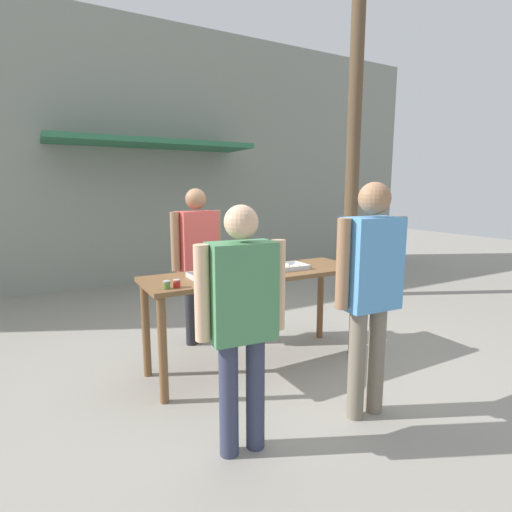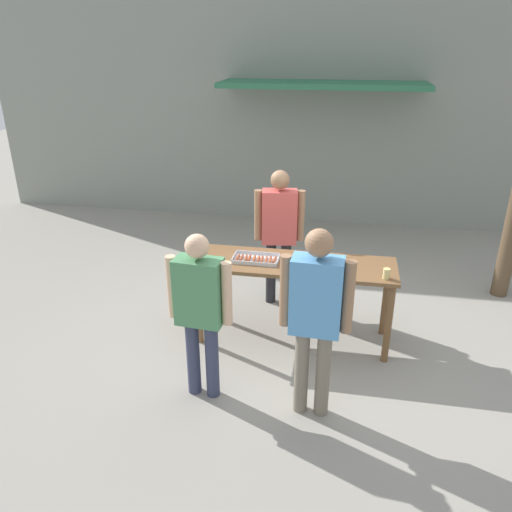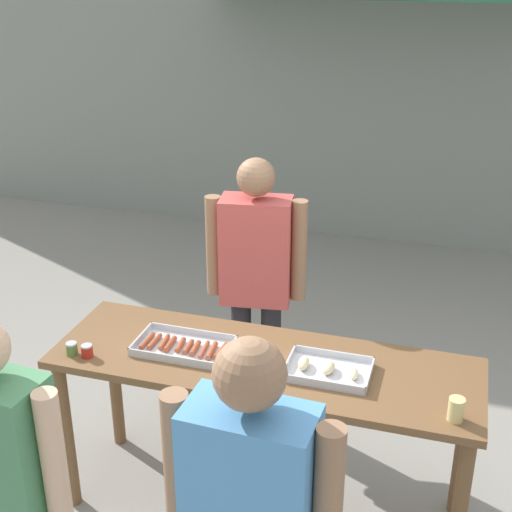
# 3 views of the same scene
# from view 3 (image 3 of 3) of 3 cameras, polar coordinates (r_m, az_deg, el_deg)

# --- Properties ---
(ground_plane) EXTENTS (24.00, 24.00, 0.00)m
(ground_plane) POSITION_cam_3_polar(r_m,az_deg,el_deg) (4.05, 0.56, -19.32)
(ground_plane) COLOR gray
(building_facade_back) EXTENTS (12.00, 1.11, 4.50)m
(building_facade_back) POSITION_cam_3_polar(r_m,az_deg,el_deg) (6.89, 10.56, 19.17)
(building_facade_back) COLOR gray
(building_facade_back) RESTS_ON ground
(serving_table) EXTENTS (2.09, 0.66, 0.91)m
(serving_table) POSITION_cam_3_polar(r_m,az_deg,el_deg) (3.56, 0.61, -10.06)
(serving_table) COLOR brown
(serving_table) RESTS_ON ground
(food_tray_sausages) EXTENTS (0.48, 0.28, 0.04)m
(food_tray_sausages) POSITION_cam_3_polar(r_m,az_deg,el_deg) (3.58, -5.78, -7.26)
(food_tray_sausages) COLOR silver
(food_tray_sausages) RESTS_ON serving_table
(food_tray_buns) EXTENTS (0.40, 0.27, 0.05)m
(food_tray_buns) POSITION_cam_3_polar(r_m,az_deg,el_deg) (3.40, 5.70, -9.04)
(food_tray_buns) COLOR silver
(food_tray_buns) RESTS_ON serving_table
(condiment_jar_mustard) EXTENTS (0.06, 0.06, 0.06)m
(condiment_jar_mustard) POSITION_cam_3_polar(r_m,az_deg,el_deg) (3.63, -14.53, -7.20)
(condiment_jar_mustard) COLOR #567A38
(condiment_jar_mustard) RESTS_ON serving_table
(condiment_jar_ketchup) EXTENTS (0.06, 0.06, 0.06)m
(condiment_jar_ketchup) POSITION_cam_3_polar(r_m,az_deg,el_deg) (3.60, -13.37, -7.40)
(condiment_jar_ketchup) COLOR #B22319
(condiment_jar_ketchup) RESTS_ON serving_table
(beer_cup) EXTENTS (0.07, 0.07, 0.11)m
(beer_cup) POSITION_cam_3_polar(r_m,az_deg,el_deg) (3.18, 15.72, -11.73)
(beer_cup) COLOR #DBC67A
(beer_cup) RESTS_ON serving_table
(person_server_behind_table) EXTENTS (0.59, 0.28, 1.68)m
(person_server_behind_table) POSITION_cam_3_polar(r_m,az_deg,el_deg) (4.19, -0.00, -1.11)
(person_server_behind_table) COLOR #232328
(person_server_behind_table) RESTS_ON ground
(person_customer_holding_hotdog) EXTENTS (0.59, 0.26, 1.59)m
(person_customer_holding_hotdog) POSITION_cam_3_polar(r_m,az_deg,el_deg) (2.95, -19.61, -16.04)
(person_customer_holding_hotdog) COLOR #333851
(person_customer_holding_hotdog) RESTS_ON ground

